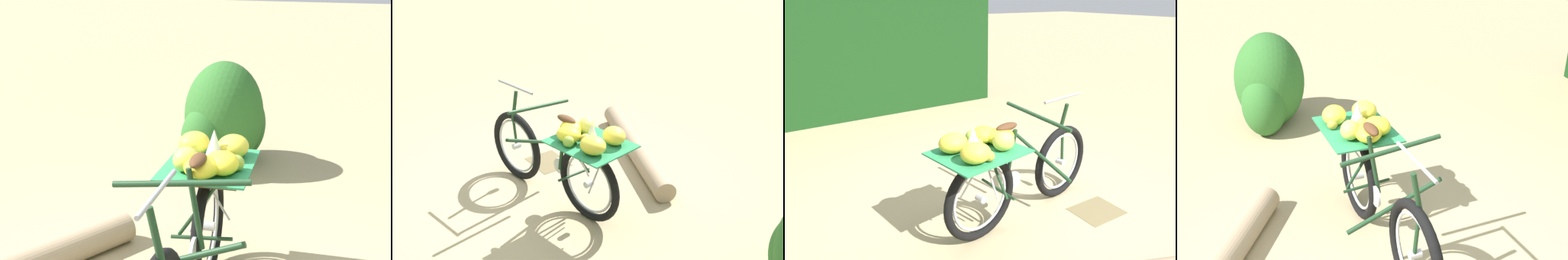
{
  "view_description": "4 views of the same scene",
  "coord_description": "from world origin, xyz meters",
  "views": [
    {
      "loc": [
        2.35,
        0.83,
        1.95
      ],
      "look_at": [
        -0.69,
        -0.5,
        0.95
      ],
      "focal_mm": 49.84,
      "sensor_mm": 36.0,
      "label": 1
    },
    {
      "loc": [
        -3.84,
        1.99,
        2.81
      ],
      "look_at": [
        -0.46,
        -0.4,
        0.85
      ],
      "focal_mm": 48.27,
      "sensor_mm": 36.0,
      "label": 2
    },
    {
      "loc": [
        -1.95,
        -2.56,
        1.91
      ],
      "look_at": [
        -0.47,
        -0.22,
        0.9
      ],
      "focal_mm": 34.33,
      "sensor_mm": 36.0,
      "label": 3
    },
    {
      "loc": [
        2.91,
        -0.97,
        2.45
      ],
      "look_at": [
        -0.47,
        -0.24,
        0.8
      ],
      "focal_mm": 46.02,
      "sensor_mm": 36.0,
      "label": 4
    }
  ],
  "objects": [
    {
      "name": "shrub_cluster",
      "position": [
        -2.55,
        -0.99,
        0.47
      ],
      "size": [
        1.13,
        0.77,
        1.08
      ],
      "color": "#2D6628",
      "rests_on": "ground_plane"
    },
    {
      "name": "ground_plane",
      "position": [
        0.0,
        0.0,
        0.0
      ],
      "size": [
        60.0,
        60.0,
        0.0
      ],
      "primitive_type": "plane",
      "color": "tan"
    },
    {
      "name": "bicycle",
      "position": [
        -0.2,
        -0.28,
        0.53
      ],
      "size": [
        1.8,
        0.8,
        1.03
      ],
      "rotation": [
        0.0,
        0.0,
        0.17
      ],
      "color": "black",
      "rests_on": "ground_plane"
    }
  ]
}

